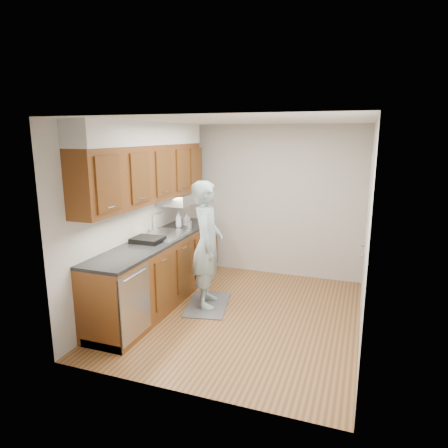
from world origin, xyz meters
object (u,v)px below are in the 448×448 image
at_px(steel_can, 190,225).
at_px(soap_bottle_b, 186,219).
at_px(dish_rack, 148,240).
at_px(person, 207,236).
at_px(soap_bottle_a, 179,219).

bearing_deg(steel_can, soap_bottle_b, 124.58).
relative_size(steel_can, dish_rack, 0.33).
bearing_deg(dish_rack, person, 25.66).
relative_size(soap_bottle_b, steel_can, 1.59).
distance_m(soap_bottle_a, soap_bottle_b, 0.18).
xyz_separation_m(soap_bottle_a, steel_can, (0.21, -0.07, -0.06)).
distance_m(soap_bottle_b, steel_can, 0.29).
height_order(soap_bottle_a, steel_can, soap_bottle_a).
height_order(person, dish_rack, person).
xyz_separation_m(soap_bottle_a, dish_rack, (-0.02, -0.91, -0.10)).
height_order(soap_bottle_a, dish_rack, soap_bottle_a).
relative_size(soap_bottle_a, soap_bottle_b, 1.25).
relative_size(soap_bottle_a, steel_can, 2.00).
bearing_deg(soap_bottle_a, steel_can, -18.37).
xyz_separation_m(soap_bottle_b, dish_rack, (-0.07, -1.08, -0.07)).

